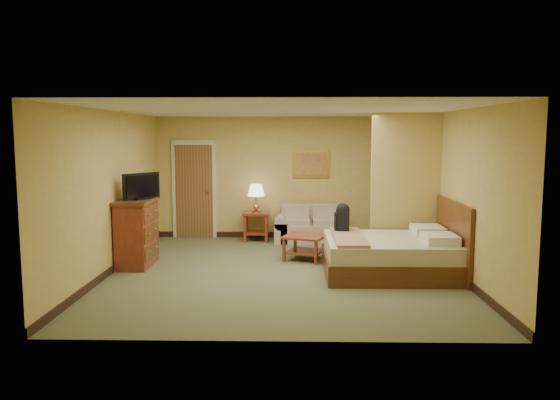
{
  "coord_description": "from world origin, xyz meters",
  "views": [
    {
      "loc": [
        0.15,
        -8.66,
        2.22
      ],
      "look_at": [
        -0.05,
        0.6,
        1.11
      ],
      "focal_mm": 35.0,
      "sensor_mm": 36.0,
      "label": 1
    }
  ],
  "objects_px": {
    "coffee_table": "(305,242)",
    "bed": "(396,255)",
    "dresser": "(137,232)",
    "loveseat": "(311,230)"
  },
  "relations": [
    {
      "from": "loveseat",
      "to": "bed",
      "type": "bearing_deg",
      "value": -64.72
    },
    {
      "from": "dresser",
      "to": "bed",
      "type": "distance_m",
      "value": 4.33
    },
    {
      "from": "dresser",
      "to": "bed",
      "type": "relative_size",
      "value": 0.53
    },
    {
      "from": "coffee_table",
      "to": "bed",
      "type": "xyz_separation_m",
      "value": [
        1.42,
        -1.01,
        0.0
      ]
    },
    {
      "from": "loveseat",
      "to": "coffee_table",
      "type": "xyz_separation_m",
      "value": [
        -0.16,
        -1.66,
        0.07
      ]
    },
    {
      "from": "dresser",
      "to": "coffee_table",
      "type": "bearing_deg",
      "value": 10.02
    },
    {
      "from": "coffee_table",
      "to": "dresser",
      "type": "xyz_separation_m",
      "value": [
        -2.87,
        -0.51,
        0.26
      ]
    },
    {
      "from": "loveseat",
      "to": "coffee_table",
      "type": "height_order",
      "value": "loveseat"
    },
    {
      "from": "dresser",
      "to": "bed",
      "type": "bearing_deg",
      "value": -6.63
    },
    {
      "from": "coffee_table",
      "to": "bed",
      "type": "relative_size",
      "value": 0.41
    }
  ]
}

